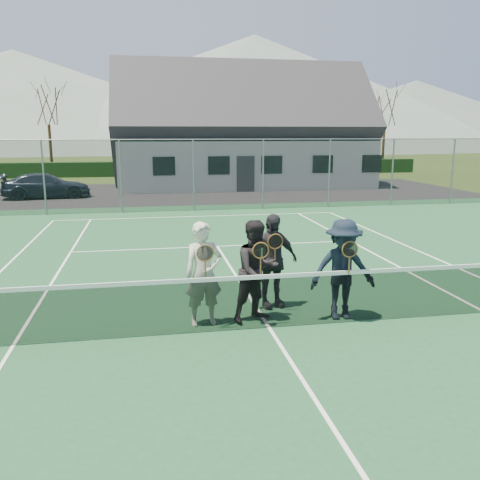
{
  "coord_description": "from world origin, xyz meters",
  "views": [
    {
      "loc": [
        -1.97,
        -7.94,
        3.29
      ],
      "look_at": [
        -0.23,
        1.5,
        1.25
      ],
      "focal_mm": 38.0,
      "sensor_mm": 36.0,
      "label": 1
    }
  ],
  "objects_px": {
    "tennis_net": "(269,299)",
    "clubhouse": "(241,121)",
    "player_b": "(257,271)",
    "player_d": "(343,270)",
    "car_c": "(46,186)",
    "player_c": "(271,261)",
    "player_a": "(204,274)"
  },
  "relations": [
    {
      "from": "car_c",
      "to": "clubhouse",
      "type": "bearing_deg",
      "value": -73.06
    },
    {
      "from": "player_a",
      "to": "clubhouse",
      "type": "bearing_deg",
      "value": 77.89
    },
    {
      "from": "tennis_net",
      "to": "clubhouse",
      "type": "height_order",
      "value": "clubhouse"
    },
    {
      "from": "player_a",
      "to": "player_d",
      "type": "xyz_separation_m",
      "value": [
        2.45,
        -0.16,
        -0.0
      ]
    },
    {
      "from": "player_d",
      "to": "tennis_net",
      "type": "bearing_deg",
      "value": -170.85
    },
    {
      "from": "player_b",
      "to": "player_d",
      "type": "bearing_deg",
      "value": -7.22
    },
    {
      "from": "player_a",
      "to": "player_c",
      "type": "height_order",
      "value": "same"
    },
    {
      "from": "car_c",
      "to": "player_d",
      "type": "xyz_separation_m",
      "value": [
        8.37,
        -18.97,
        0.3
      ]
    },
    {
      "from": "player_d",
      "to": "car_c",
      "type": "bearing_deg",
      "value": 113.8
    },
    {
      "from": "player_a",
      "to": "player_c",
      "type": "distance_m",
      "value": 1.52
    },
    {
      "from": "car_c",
      "to": "player_c",
      "type": "bearing_deg",
      "value": -164.79
    },
    {
      "from": "player_a",
      "to": "player_d",
      "type": "distance_m",
      "value": 2.45
    },
    {
      "from": "clubhouse",
      "to": "player_c",
      "type": "height_order",
      "value": "clubhouse"
    },
    {
      "from": "player_c",
      "to": "player_d",
      "type": "height_order",
      "value": "same"
    },
    {
      "from": "tennis_net",
      "to": "clubhouse",
      "type": "relative_size",
      "value": 0.75
    },
    {
      "from": "car_c",
      "to": "player_d",
      "type": "height_order",
      "value": "player_d"
    },
    {
      "from": "player_b",
      "to": "clubhouse",
      "type": "bearing_deg",
      "value": 80.08
    },
    {
      "from": "tennis_net",
      "to": "player_d",
      "type": "height_order",
      "value": "player_d"
    },
    {
      "from": "tennis_net",
      "to": "player_b",
      "type": "height_order",
      "value": "player_b"
    },
    {
      "from": "player_a",
      "to": "player_b",
      "type": "height_order",
      "value": "same"
    },
    {
      "from": "tennis_net",
      "to": "player_d",
      "type": "relative_size",
      "value": 6.49
    },
    {
      "from": "player_b",
      "to": "player_d",
      "type": "distance_m",
      "value": 1.52
    },
    {
      "from": "car_c",
      "to": "player_c",
      "type": "distance_m",
      "value": 19.54
    },
    {
      "from": "player_c",
      "to": "player_b",
      "type": "bearing_deg",
      "value": -122.79
    },
    {
      "from": "player_a",
      "to": "player_b",
      "type": "relative_size",
      "value": 1.0
    },
    {
      "from": "clubhouse",
      "to": "player_a",
      "type": "xyz_separation_m",
      "value": [
        -5.07,
        -23.61,
        -3.07
      ]
    },
    {
      "from": "player_a",
      "to": "player_c",
      "type": "relative_size",
      "value": 1.0
    },
    {
      "from": "clubhouse",
      "to": "player_a",
      "type": "distance_m",
      "value": 24.34
    },
    {
      "from": "player_c",
      "to": "player_d",
      "type": "xyz_separation_m",
      "value": [
        1.09,
        -0.84,
        -0.0
      ]
    },
    {
      "from": "player_d",
      "to": "player_b",
      "type": "bearing_deg",
      "value": 172.78
    },
    {
      "from": "clubhouse",
      "to": "tennis_net",
      "type": "bearing_deg",
      "value": -99.46
    },
    {
      "from": "car_c",
      "to": "player_c",
      "type": "relative_size",
      "value": 2.39
    }
  ]
}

